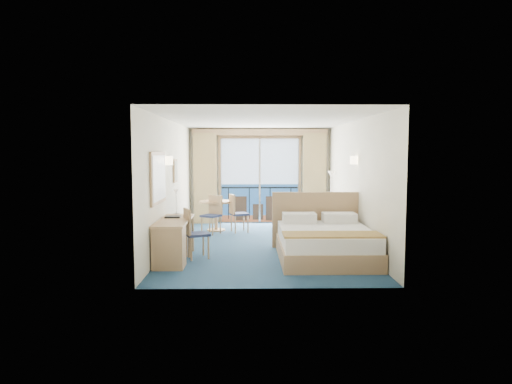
# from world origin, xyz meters

# --- Properties ---
(floor) EXTENTS (6.50, 6.50, 0.00)m
(floor) POSITION_xyz_m (0.00, 0.00, 0.00)
(floor) COLOR navy
(floor) RESTS_ON ground
(room_walls) EXTENTS (4.04, 6.54, 2.72)m
(room_walls) POSITION_xyz_m (0.00, 0.00, 1.78)
(room_walls) COLOR white
(room_walls) RESTS_ON ground
(balcony_door) EXTENTS (2.36, 0.03, 2.52)m
(balcony_door) POSITION_xyz_m (-0.01, 3.22, 1.14)
(balcony_door) COLOR navy
(balcony_door) RESTS_ON room_walls
(curtain_left) EXTENTS (0.65, 0.22, 2.55)m
(curtain_left) POSITION_xyz_m (-1.55, 3.07, 1.28)
(curtain_left) COLOR tan
(curtain_left) RESTS_ON room_walls
(curtain_right) EXTENTS (0.65, 0.22, 2.55)m
(curtain_right) POSITION_xyz_m (1.55, 3.07, 1.28)
(curtain_right) COLOR tan
(curtain_right) RESTS_ON room_walls
(pelmet) EXTENTS (3.80, 0.25, 0.18)m
(pelmet) POSITION_xyz_m (0.00, 3.10, 2.58)
(pelmet) COLOR tan
(pelmet) RESTS_ON room_walls
(mirror) EXTENTS (0.05, 1.25, 0.95)m
(mirror) POSITION_xyz_m (-1.97, -1.50, 1.55)
(mirror) COLOR tan
(mirror) RESTS_ON room_walls
(wall_print) EXTENTS (0.04, 0.42, 0.52)m
(wall_print) POSITION_xyz_m (-1.97, 0.45, 1.60)
(wall_print) COLOR tan
(wall_print) RESTS_ON room_walls
(sconce_left) EXTENTS (0.18, 0.18, 0.18)m
(sconce_left) POSITION_xyz_m (-1.94, -0.60, 1.85)
(sconce_left) COLOR #FFE7B2
(sconce_left) RESTS_ON room_walls
(sconce_right) EXTENTS (0.18, 0.18, 0.18)m
(sconce_right) POSITION_xyz_m (1.94, -0.15, 1.85)
(sconce_right) COLOR #FFE7B2
(sconce_right) RESTS_ON room_walls
(bed) EXTENTS (1.88, 2.23, 1.18)m
(bed) POSITION_xyz_m (1.12, -1.36, 0.33)
(bed) COLOR tan
(bed) RESTS_ON ground
(nightstand) EXTENTS (0.44, 0.41, 0.57)m
(nightstand) POSITION_xyz_m (1.76, -0.08, 0.28)
(nightstand) COLOR #A78258
(nightstand) RESTS_ON ground
(phone) EXTENTS (0.21, 0.16, 0.09)m
(phone) POSITION_xyz_m (1.77, -0.08, 0.61)
(phone) COLOR silver
(phone) RESTS_ON nightstand
(armchair) EXTENTS (0.92, 0.93, 0.66)m
(armchair) POSITION_xyz_m (1.65, 1.32, 0.33)
(armchair) COLOR #495059
(armchair) RESTS_ON ground
(floor_lamp) EXTENTS (0.21, 0.21, 1.52)m
(floor_lamp) POSITION_xyz_m (1.88, 2.22, 1.15)
(floor_lamp) COLOR silver
(floor_lamp) RESTS_ON ground
(desk) EXTENTS (0.56, 1.64, 0.77)m
(desk) POSITION_xyz_m (-1.71, -1.87, 0.42)
(desk) COLOR tan
(desk) RESTS_ON ground
(desk_chair) EXTENTS (0.55, 0.54, 0.96)m
(desk_chair) POSITION_xyz_m (-1.37, -1.31, 0.54)
(desk_chair) COLOR #202A4C
(desk_chair) RESTS_ON ground
(folder) EXTENTS (0.30, 0.23, 0.03)m
(folder) POSITION_xyz_m (-1.77, -1.17, 0.78)
(folder) COLOR black
(folder) RESTS_ON desk
(desk_lamp) EXTENTS (0.13, 0.13, 0.50)m
(desk_lamp) POSITION_xyz_m (-1.76, -0.80, 1.14)
(desk_lamp) COLOR silver
(desk_lamp) RESTS_ON desk
(round_table) EXTENTS (0.85, 0.85, 0.77)m
(round_table) POSITION_xyz_m (-1.16, 1.80, 0.58)
(round_table) COLOR tan
(round_table) RESTS_ON ground
(table_chair_a) EXTENTS (0.53, 0.53, 0.96)m
(table_chair_a) POSITION_xyz_m (-0.63, 1.54, 0.54)
(table_chair_a) COLOR #202A4C
(table_chair_a) RESTS_ON ground
(table_chair_b) EXTENTS (0.56, 0.57, 0.94)m
(table_chair_b) POSITION_xyz_m (-1.20, 1.38, 0.53)
(table_chair_b) COLOR #202A4C
(table_chair_b) RESTS_ON ground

